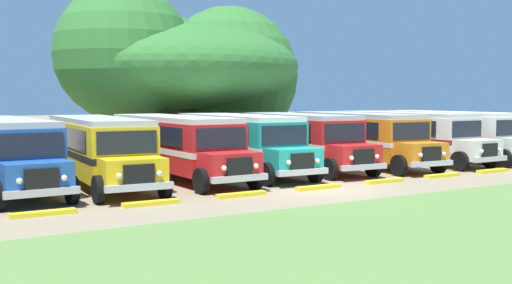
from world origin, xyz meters
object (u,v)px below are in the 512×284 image
Objects in this scene: parked_bus_slot_1 at (5,150)px; parked_bus_slot_3 at (176,143)px; parked_bus_slot_2 at (99,147)px; parked_bus_slot_4 at (239,140)px; parked_bus_slot_5 at (295,138)px; parked_bus_slot_6 at (358,136)px; parked_bus_slot_8 at (451,132)px; broad_shade_tree at (182,69)px; parked_bus_slot_7 at (405,134)px.

parked_bus_slot_1 is 1.00× the size of parked_bus_slot_3.
parked_bus_slot_2 is 7.15m from parked_bus_slot_4.
parked_bus_slot_6 is (3.78, -0.58, 0.00)m from parked_bus_slot_5.
parked_bus_slot_8 is at bearing 87.82° from parked_bus_slot_3.
parked_bus_slot_6 is 1.00× the size of parked_bus_slot_8.
parked_bus_slot_2 and parked_bus_slot_5 have the same top height.
parked_bus_slot_3 and parked_bus_slot_8 have the same top height.
parked_bus_slot_2 is 14.36m from parked_bus_slot_6.
parked_bus_slot_1 is 1.00× the size of parked_bus_slot_4.
broad_shade_tree reaches higher than parked_bus_slot_6.
parked_bus_slot_7 is at bearing 93.92° from parked_bus_slot_2.
parked_bus_slot_1 and parked_bus_slot_3 have the same top height.
broad_shade_tree is at bearing -170.90° from parked_bus_slot_5.
parked_bus_slot_5 is (14.23, 0.19, 0.00)m from parked_bus_slot_1.
parked_bus_slot_1 is at bearing -92.18° from parked_bus_slot_7.
parked_bus_slot_3 is 0.61× the size of broad_shade_tree.
parked_bus_slot_3 is 3.51m from parked_bus_slot_4.
broad_shade_tree is at bearing 171.33° from parked_bus_slot_4.
parked_bus_slot_4 is 3.45m from parked_bus_slot_5.
parked_bus_slot_5 is at bearing -95.78° from parked_bus_slot_7.
parked_bus_slot_4 is 7.25m from parked_bus_slot_6.
broad_shade_tree reaches higher than parked_bus_slot_4.
parked_bus_slot_3 is 0.99× the size of parked_bus_slot_5.
broad_shade_tree is (5.77, 11.85, 3.96)m from parked_bus_slot_3.
parked_bus_slot_8 is at bearing 92.25° from parked_bus_slot_6.
parked_bus_slot_4 and parked_bus_slot_5 have the same top height.
parked_bus_slot_7 is (21.47, -0.41, 0.00)m from parked_bus_slot_1.
parked_bus_slot_7 is 0.61× the size of broad_shade_tree.
parked_bus_slot_1 and parked_bus_slot_8 have the same top height.
parked_bus_slot_5 is (10.58, 0.67, 0.00)m from parked_bus_slot_2.
parked_bus_slot_3 is (3.63, 0.22, 0.00)m from parked_bus_slot_2.
broad_shade_tree is (2.27, 11.50, 3.96)m from parked_bus_slot_4.
parked_bus_slot_2 is 17.82m from parked_bus_slot_7.
parked_bus_slot_6 is at bearing -91.35° from parked_bus_slot_7.
parked_bus_slot_2 and parked_bus_slot_8 have the same top height.
parked_bus_slot_1 is 17.89m from broad_shade_tree.
parked_bus_slot_2 is 10.60m from parked_bus_slot_5.
parked_bus_slot_2 is at bearing -127.91° from broad_shade_tree.
parked_bus_slot_1 and parked_bus_slot_6 have the same top height.
parked_bus_slot_5 is 0.61× the size of broad_shade_tree.
parked_bus_slot_2 is at bearing -87.31° from parked_bus_slot_3.
parked_bus_slot_4 is at bearing 98.22° from parked_bus_slot_2.
parked_bus_slot_1 is at bearing -138.41° from broad_shade_tree.
parked_bus_slot_1 and parked_bus_slot_2 have the same top height.
parked_bus_slot_1 is 14.23m from parked_bus_slot_5.
parked_bus_slot_3 is 17.69m from parked_bus_slot_8.
parked_bus_slot_3 is 6.96m from parked_bus_slot_5.
parked_bus_slot_5 is 1.00× the size of parked_bus_slot_6.
parked_bus_slot_3 is 13.76m from broad_shade_tree.
parked_bus_slot_4 and parked_bus_slot_7 have the same top height.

